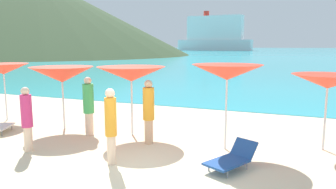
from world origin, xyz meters
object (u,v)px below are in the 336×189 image
Objects in this scene: umbrella_3 at (227,72)px; lounge_chair_0 at (232,158)px; umbrella_2 at (131,74)px; beachgoer_2 at (111,123)px; beachgoer_3 at (149,110)px; umbrella_4 at (328,82)px; beachgoer_1 at (89,104)px; umbrella_1 at (62,75)px; umbrella_0 at (3,69)px; beachgoer_0 at (27,117)px; cruise_ship at (215,35)px.

umbrella_3 is 1.61× the size of lounge_chair_0.
beachgoer_2 is (0.77, -2.50, -0.96)m from umbrella_2.
beachgoer_2 is at bearing 25.44° from beachgoer_3.
lounge_chair_0 is (0.45, -1.39, -1.90)m from umbrella_3.
umbrella_2 is 1.08× the size of umbrella_4.
beachgoer_3 is (2.22, -0.16, 0.01)m from beachgoer_1.
beachgoer_2 is (3.36, -2.32, -0.88)m from umbrella_1.
umbrella_1 is (3.01, -0.26, -0.09)m from umbrella_0.
beachgoer_3 is at bearing -7.71° from umbrella_1.
beachgoer_3 is (2.79, 1.85, 0.06)m from beachgoer_0.
umbrella_0 is at bearing 137.25° from beachgoer_0.
beachgoer_1 is 2.89m from beachgoer_2.
umbrella_1 is at bearing 178.67° from umbrella_3.
umbrella_2 is 1.20× the size of beachgoer_1.
beachgoer_3 is 0.04× the size of cruise_ship.
umbrella_0 is 6.93m from beachgoer_2.
beachgoer_1 is at bearing -64.29° from beachgoer_3.
umbrella_0 is 0.95× the size of umbrella_1.
cruise_ship reaches higher than beachgoer_3.
beachgoer_1 is at bearing -158.99° from umbrella_2.
lounge_chair_0 is (-2.10, -2.36, -1.66)m from umbrella_4.
cruise_ship is (-35.76, 181.13, 7.08)m from umbrella_0.
umbrella_3 reaches higher than lounge_chair_0.
umbrella_3 is 1.33× the size of beachgoer_0.
umbrella_1 is at bearing 98.99° from beachgoer_0.
cruise_ship is (-44.93, 182.92, 8.81)m from lounge_chair_0.
beachgoer_1 is at bearing -13.84° from umbrella_1.
cruise_ship is (-42.13, 183.71, 8.05)m from beachgoer_2.
lounge_chair_0 is at bearing -25.60° from umbrella_2.
umbrella_4 is (11.27, 0.57, -0.08)m from umbrella_0.
umbrella_1 is at bearing -139.02° from beachgoer_1.
umbrella_0 is 4.43m from beachgoer_1.
umbrella_4 is 1.11× the size of beachgoer_1.
beachgoer_0 is 0.04× the size of cruise_ship.
umbrella_1 is 1.59m from beachgoer_1.
umbrella_1 is 1.30× the size of beachgoer_0.
umbrella_4 reaches higher than beachgoer_3.
beachgoer_0 is at bearing -73.10° from umbrella_1.
umbrella_3 is 187.02m from cruise_ship.
umbrella_2 is 1.28× the size of beachgoer_0.
beachgoer_1 is at bearing -170.68° from umbrella_4.
beachgoer_0 is (0.71, -2.32, -0.94)m from umbrella_1.
umbrella_3 reaches higher than beachgoer_1.
umbrella_3 is at bearing 57.18° from beachgoer_1.
lounge_chair_0 is 5.08m from beachgoer_1.
beachgoer_2 reaches higher than beachgoer_0.
umbrella_2 is at bearing -96.15° from beachgoer_3.
umbrella_1 is 0.05× the size of cruise_ship.
umbrella_2 is (2.59, 0.19, 0.09)m from umbrella_1.
beachgoer_1 is (-4.43, -0.18, -1.15)m from umbrella_3.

